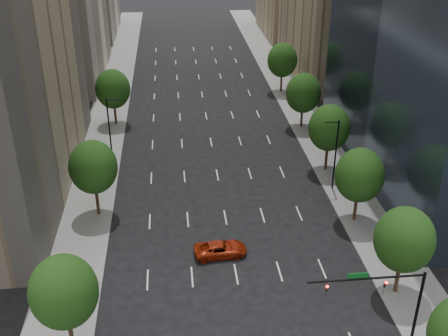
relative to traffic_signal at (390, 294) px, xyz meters
name	(u,v)px	position (x,y,z in m)	size (l,w,h in m)	color
sidewalk_left	(93,180)	(-26.03, 30.00, -5.10)	(6.00, 200.00, 0.15)	slate
sidewalk_right	(336,169)	(4.97, 30.00, -5.10)	(6.00, 200.00, 0.15)	slate
tree_right_1	(404,240)	(3.47, 6.00, 0.58)	(5.20, 5.20, 8.75)	#382316
tree_right_2	(360,175)	(3.47, 18.00, 0.43)	(5.20, 5.20, 8.61)	#382316
tree_right_3	(329,128)	(3.47, 30.00, 0.72)	(5.20, 5.20, 8.89)	#382316
tree_right_4	(303,93)	(3.47, 44.00, 0.29)	(5.20, 5.20, 8.46)	#382316
tree_right_5	(282,60)	(3.47, 60.00, 0.58)	(5.20, 5.20, 8.75)	#382316
tree_left_0	(64,292)	(-24.53, 2.00, 0.58)	(5.20, 5.20, 8.75)	#382316
tree_left_1	(93,167)	(-24.53, 22.00, 0.79)	(5.20, 5.20, 8.97)	#382316
tree_left_2	(113,89)	(-24.53, 48.00, 0.50)	(5.20, 5.20, 8.68)	#382316
streetlight_rn	(335,153)	(2.91, 25.00, -0.33)	(1.70, 0.20, 9.00)	black
streetlight_ln	(110,128)	(-23.96, 35.00, -0.33)	(1.70, 0.20, 9.00)	black
traffic_signal	(390,294)	(0.00, 0.00, 0.00)	(9.12, 0.40, 7.38)	black
car_red_far	(220,249)	(-11.71, 13.14, -4.45)	(2.41, 5.22, 1.45)	#9B230B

